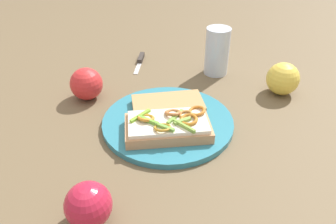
{
  "coord_description": "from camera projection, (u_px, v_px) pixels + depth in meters",
  "views": [
    {
      "loc": [
        0.0,
        0.59,
        0.43
      ],
      "look_at": [
        0.0,
        0.0,
        0.03
      ],
      "focal_mm": 35.7,
      "sensor_mm": 36.0,
      "label": 1
    }
  ],
  "objects": [
    {
      "name": "ground_plane",
      "position": [
        168.0,
        125.0,
        0.73
      ],
      "size": [
        2.0,
        2.0,
        0.0
      ],
      "primitive_type": "plane",
      "color": "brown",
      "rests_on": "ground"
    },
    {
      "name": "apple_0",
      "position": [
        89.0,
        205.0,
        0.5
      ],
      "size": [
        0.09,
        0.09,
        0.07
      ],
      "primitive_type": "sphere",
      "rotation": [
        0.0,
        0.0,
        1.23
      ],
      "color": "#B31C37",
      "rests_on": "ground_plane"
    },
    {
      "name": "apple_1",
      "position": [
        283.0,
        79.0,
        0.82
      ],
      "size": [
        0.11,
        0.11,
        0.08
      ],
      "primitive_type": "sphere",
      "rotation": [
        0.0,
        0.0,
        3.79
      ],
      "color": "gold",
      "rests_on": "ground_plane"
    },
    {
      "name": "knife",
      "position": [
        140.0,
        60.0,
        0.99
      ],
      "size": [
        0.02,
        0.12,
        0.01
      ],
      "rotation": [
        0.0,
        0.0,
        1.47
      ],
      "color": "silver",
      "rests_on": "ground_plane"
    },
    {
      "name": "bread_slice_side",
      "position": [
        166.0,
        105.0,
        0.76
      ],
      "size": [
        0.17,
        0.11,
        0.02
      ],
      "primitive_type": "cube",
      "rotation": [
        0.0,
        0.0,
        0.16
      ],
      "color": "#AC8553",
      "rests_on": "plate"
    },
    {
      "name": "sandwich",
      "position": [
        171.0,
        126.0,
        0.68
      ],
      "size": [
        0.18,
        0.12,
        0.04
      ],
      "rotation": [
        0.0,
        0.0,
        0.11
      ],
      "color": "tan",
      "rests_on": "plate"
    },
    {
      "name": "apple_2",
      "position": [
        87.0,
        84.0,
        0.8
      ],
      "size": [
        0.11,
        0.11,
        0.08
      ],
      "primitive_type": "sphere",
      "rotation": [
        0.0,
        0.0,
        3.68
      ],
      "color": "red",
      "rests_on": "ground_plane"
    },
    {
      "name": "drinking_glass",
      "position": [
        217.0,
        51.0,
        0.9
      ],
      "size": [
        0.07,
        0.07,
        0.13
      ],
      "primitive_type": "cylinder",
      "color": "silver",
      "rests_on": "ground_plane"
    },
    {
      "name": "plate",
      "position": [
        168.0,
        122.0,
        0.73
      ],
      "size": [
        0.28,
        0.28,
        0.01
      ],
      "primitive_type": "cylinder",
      "color": "teal",
      "rests_on": "ground_plane"
    }
  ]
}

